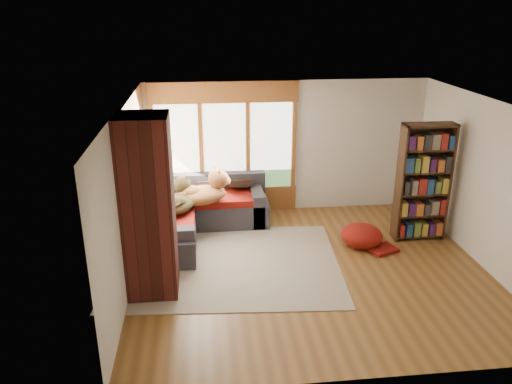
{
  "coord_description": "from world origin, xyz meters",
  "views": [
    {
      "loc": [
        -1.61,
        -6.82,
        3.93
      ],
      "look_at": [
        -0.75,
        1.03,
        0.95
      ],
      "focal_mm": 35.0,
      "sensor_mm": 36.0,
      "label": 1
    }
  ],
  "objects_px": {
    "brick_chimney": "(148,208)",
    "bookshelf": "(423,183)",
    "sectional_sofa": "(187,215)",
    "dog_tan": "(206,191)",
    "area_rug": "(226,264)",
    "dog_brindle": "(180,199)",
    "pouf": "(362,235)"
  },
  "relations": [
    {
      "from": "pouf",
      "to": "dog_brindle",
      "type": "bearing_deg",
      "value": 169.25
    },
    {
      "from": "brick_chimney",
      "to": "dog_tan",
      "type": "bearing_deg",
      "value": 67.1
    },
    {
      "from": "brick_chimney",
      "to": "dog_tan",
      "type": "xyz_separation_m",
      "value": [
        0.8,
        1.89,
        -0.5
      ]
    },
    {
      "from": "bookshelf",
      "to": "pouf",
      "type": "bearing_deg",
      "value": -169.36
    },
    {
      "from": "brick_chimney",
      "to": "dog_brindle",
      "type": "relative_size",
      "value": 2.87
    },
    {
      "from": "sectional_sofa",
      "to": "area_rug",
      "type": "bearing_deg",
      "value": -63.04
    },
    {
      "from": "bookshelf",
      "to": "pouf",
      "type": "distance_m",
      "value": 1.39
    },
    {
      "from": "area_rug",
      "to": "dog_tan",
      "type": "xyz_separation_m",
      "value": [
        -0.28,
        1.24,
        0.8
      ]
    },
    {
      "from": "brick_chimney",
      "to": "pouf",
      "type": "bearing_deg",
      "value": 17.01
    },
    {
      "from": "pouf",
      "to": "dog_tan",
      "type": "bearing_deg",
      "value": 162.44
    },
    {
      "from": "sectional_sofa",
      "to": "pouf",
      "type": "xyz_separation_m",
      "value": [
        3.0,
        -0.99,
        -0.1
      ]
    },
    {
      "from": "brick_chimney",
      "to": "bookshelf",
      "type": "xyz_separation_m",
      "value": [
        4.54,
        1.26,
        -0.26
      ]
    },
    {
      "from": "dog_tan",
      "to": "dog_brindle",
      "type": "height_order",
      "value": "dog_tan"
    },
    {
      "from": "sectional_sofa",
      "to": "dog_brindle",
      "type": "relative_size",
      "value": 2.43
    },
    {
      "from": "dog_tan",
      "to": "pouf",
      "type": "bearing_deg",
      "value": -38.47
    },
    {
      "from": "area_rug",
      "to": "bookshelf",
      "type": "relative_size",
      "value": 1.73
    },
    {
      "from": "area_rug",
      "to": "pouf",
      "type": "bearing_deg",
      "value": 9.55
    },
    {
      "from": "sectional_sofa",
      "to": "dog_tan",
      "type": "bearing_deg",
      "value": -21.42
    },
    {
      "from": "sectional_sofa",
      "to": "bookshelf",
      "type": "distance_m",
      "value": 4.23
    },
    {
      "from": "dog_tan",
      "to": "brick_chimney",
      "type": "bearing_deg",
      "value": -133.81
    },
    {
      "from": "area_rug",
      "to": "dog_brindle",
      "type": "distance_m",
      "value": 1.44
    },
    {
      "from": "brick_chimney",
      "to": "sectional_sofa",
      "type": "relative_size",
      "value": 1.18
    },
    {
      "from": "area_rug",
      "to": "dog_brindle",
      "type": "height_order",
      "value": "dog_brindle"
    },
    {
      "from": "brick_chimney",
      "to": "bookshelf",
      "type": "bearing_deg",
      "value": 15.51
    },
    {
      "from": "dog_tan",
      "to": "dog_brindle",
      "type": "xyz_separation_m",
      "value": [
        -0.45,
        -0.25,
        -0.04
      ]
    },
    {
      "from": "dog_tan",
      "to": "dog_brindle",
      "type": "relative_size",
      "value": 1.19
    },
    {
      "from": "area_rug",
      "to": "bookshelf",
      "type": "distance_m",
      "value": 3.66
    },
    {
      "from": "area_rug",
      "to": "pouf",
      "type": "distance_m",
      "value": 2.4
    },
    {
      "from": "bookshelf",
      "to": "dog_tan",
      "type": "xyz_separation_m",
      "value": [
        -3.74,
        0.63,
        -0.24
      ]
    },
    {
      "from": "dog_brindle",
      "to": "bookshelf",
      "type": "bearing_deg",
      "value": -84.6
    },
    {
      "from": "bookshelf",
      "to": "dog_tan",
      "type": "bearing_deg",
      "value": 170.4
    },
    {
      "from": "sectional_sofa",
      "to": "dog_tan",
      "type": "relative_size",
      "value": 2.04
    }
  ]
}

